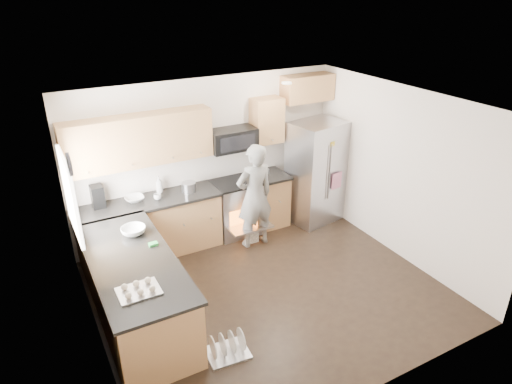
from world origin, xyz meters
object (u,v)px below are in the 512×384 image
refrigerator (316,172)px  person (255,196)px  stove_range (236,195)px  dish_rack (228,349)px

refrigerator → person: (-1.35, -0.26, -0.04)m
stove_range → dish_rack: size_ratio=3.52×
person → dish_rack: (-1.44, -1.99, -0.78)m
dish_rack → refrigerator: bearing=39.0°
person → dish_rack: bearing=52.4°
stove_range → person: size_ratio=1.05×
stove_range → person: bearing=-82.1°
stove_range → refrigerator: bearing=-9.7°
person → dish_rack: person is taller
refrigerator → person: refrigerator is taller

